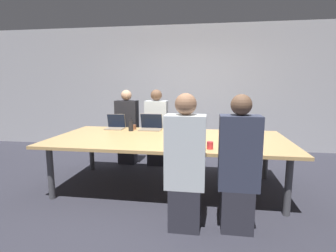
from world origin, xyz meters
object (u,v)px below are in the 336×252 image
cup_far_midleft (134,127)px  stapler (182,140)px  person_far_left (127,128)px  laptop_near_midright (190,143)px  person_far_midleft (157,129)px  person_near_right (239,167)px  bottle_far_midleft (131,125)px  person_near_midright (185,165)px  cup_near_midright (210,145)px  laptop_far_midleft (151,125)px  laptop_near_right (236,145)px  laptop_far_left (115,125)px

cup_far_midleft → stapler: bearing=-43.9°
cup_far_midleft → stapler: size_ratio=0.52×
person_far_left → laptop_near_midright: size_ratio=4.33×
person_far_midleft → laptop_near_midright: (0.74, -1.72, 0.14)m
stapler → laptop_near_midright: bearing=-101.6°
laptop_near_midright → person_near_right: bearing=144.8°
bottle_far_midleft → person_near_right: size_ratio=0.15×
bottle_far_midleft → person_near_midright: (1.02, -1.49, -0.15)m
cup_far_midleft → laptop_near_midright: (1.03, -1.23, 0.04)m
person_far_left → laptop_near_midright: bearing=-52.9°
laptop_near_midright → cup_near_midright: 0.24m
laptop_far_midleft → person_far_left: 0.76m
cup_far_midleft → laptop_near_midright: size_ratio=0.24×
cup_near_midright → person_near_right: person_near_right is taller
cup_far_midleft → bottle_far_midleft: 0.16m
person_far_left → laptop_near_right: 2.48m
laptop_near_midright → cup_near_midright: laptop_near_midright is taller
person_far_midleft → cup_far_midleft: 0.58m
cup_near_midright → stapler: bearing=139.4°
laptop_near_right → stapler: size_ratio=2.20×
person_near_right → laptop_near_midright: bearing=-35.2°
bottle_far_midleft → laptop_near_midright: (1.04, -1.08, -0.02)m
bottle_far_midleft → laptop_far_left: 0.35m
laptop_far_left → stapler: size_ratio=2.04×
person_far_midleft → laptop_near_midright: bearing=-66.7°
person_far_midleft → laptop_near_midright: person_far_midleft is taller
cup_far_midleft → person_near_right: (1.54, -1.59, -0.10)m
person_far_left → person_near_midright: size_ratio=0.99×
person_near_right → person_far_midleft: bearing=-59.0°
laptop_far_midleft → cup_far_midleft: laptop_far_midleft is taller
person_far_left → person_near_midright: 2.49m
person_far_midleft → cup_near_midright: size_ratio=15.81×
cup_far_midleft → person_near_right: bearing=-46.0°
person_far_midleft → laptop_far_left: size_ratio=4.55×
person_far_midleft → bottle_far_midleft: size_ratio=6.61×
person_near_midright → person_near_right: (0.53, 0.05, -0.01)m
person_far_left → laptop_near_midright: 2.17m
laptop_near_right → person_near_right: bearing=88.2°
laptop_near_midright → person_far_midleft: bearing=-66.7°
person_far_left → cup_near_midright: bearing=-47.3°
person_far_left → person_far_midleft: bearing=-0.2°
laptop_far_midleft → person_far_midleft: bearing=90.3°
person_near_midright → laptop_near_right: (0.54, 0.46, 0.13)m
laptop_far_midleft → laptop_near_midright: laptop_far_midleft is taller
laptop_near_right → person_near_right: size_ratio=0.24×
laptop_far_midleft → person_far_left: bearing=139.3°
person_far_left → stapler: size_ratio=9.19×
bottle_far_midleft → stapler: (0.90, -0.71, -0.07)m
laptop_far_left → cup_near_midright: laptop_far_left is taller
bottle_far_midleft → person_near_midright: 1.81m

